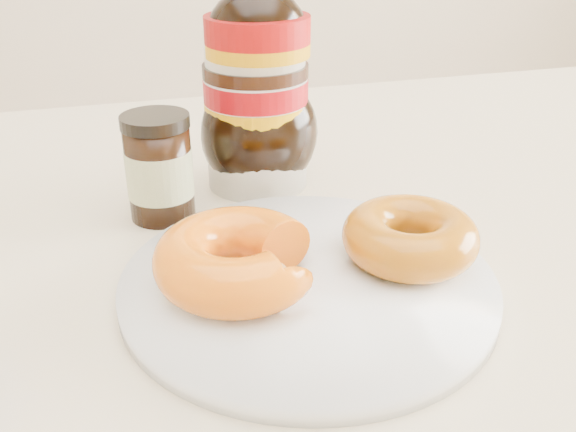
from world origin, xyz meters
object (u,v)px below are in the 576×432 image
object	(u,v)px
donut_bitten	(237,259)
donut_whole	(410,237)
plate	(308,282)
nutella_jar	(256,110)
dining_table	(339,331)
dark_jar	(159,168)
syrup_bottle	(258,74)

from	to	relation	value
donut_bitten	donut_whole	size ratio (longest dim) A/B	1.15
plate	nutella_jar	xyz separation A→B (m)	(0.01, 0.19, 0.07)
plate	nutella_jar	world-z (taller)	nutella_jar
dining_table	dark_jar	xyz separation A→B (m)	(-0.13, 0.09, 0.13)
donut_bitten	syrup_bottle	bearing A→B (deg)	56.32
nutella_jar	syrup_bottle	size ratio (longest dim) A/B	0.63
donut_whole	donut_bitten	bearing A→B (deg)	179.93
dining_table	donut_whole	size ratio (longest dim) A/B	14.23
donut_whole	dark_jar	xyz separation A→B (m)	(-0.16, 0.15, 0.01)
plate	donut_bitten	distance (m)	0.06
syrup_bottle	dining_table	bearing A→B (deg)	-76.32
donut_bitten	dark_jar	distance (m)	0.15
syrup_bottle	donut_whole	bearing A→B (deg)	-70.98
donut_bitten	dark_jar	bearing A→B (deg)	88.30
donut_bitten	dining_table	bearing A→B (deg)	12.47
plate	donut_bitten	bearing A→B (deg)	176.75
syrup_bottle	dark_jar	distance (m)	0.12
dining_table	syrup_bottle	world-z (taller)	syrup_bottle
nutella_jar	dark_jar	xyz separation A→B (m)	(-0.10, -0.05, -0.03)
donut_whole	nutella_jar	size ratio (longest dim) A/B	0.73
nutella_jar	dark_jar	world-z (taller)	nutella_jar
nutella_jar	syrup_bottle	world-z (taller)	syrup_bottle
plate	donut_bitten	xyz separation A→B (m)	(-0.05, 0.00, 0.03)
donut_whole	syrup_bottle	xyz separation A→B (m)	(-0.06, 0.19, 0.08)
dining_table	donut_bitten	xyz separation A→B (m)	(-0.10, -0.05, 0.12)
nutella_jar	syrup_bottle	xyz separation A→B (m)	(0.00, -0.00, 0.03)
donut_whole	syrup_bottle	bearing A→B (deg)	109.02
donut_bitten	donut_whole	world-z (taller)	donut_bitten
dining_table	dark_jar	bearing A→B (deg)	144.05
dining_table	donut_bitten	distance (m)	0.16
donut_whole	syrup_bottle	distance (m)	0.21
dining_table	nutella_jar	world-z (taller)	nutella_jar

